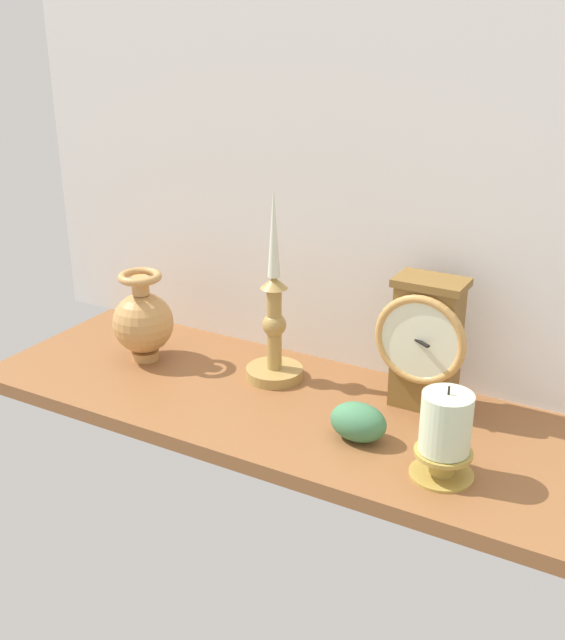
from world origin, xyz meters
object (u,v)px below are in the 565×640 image
at_px(mantel_clock, 425,342).
at_px(brass_vase_bulbous, 143,320).
at_px(candlestick_tall_left, 274,327).
at_px(pillar_candle_front, 445,434).

height_order(mantel_clock, brass_vase_bulbous, mantel_clock).
bearing_deg(brass_vase_bulbous, mantel_clock, 8.58).
bearing_deg(candlestick_tall_left, brass_vase_bulbous, -168.60).
height_order(candlestick_tall_left, pillar_candle_front, candlestick_tall_left).
relative_size(mantel_clock, candlestick_tall_left, 0.63).
bearing_deg(mantel_clock, brass_vase_bulbous, -171.42).
height_order(brass_vase_bulbous, pillar_candle_front, brass_vase_bulbous).
relative_size(mantel_clock, pillar_candle_front, 1.57).
distance_m(mantel_clock, pillar_candle_front, 0.20).
distance_m(candlestick_tall_left, pillar_candle_front, 0.38).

